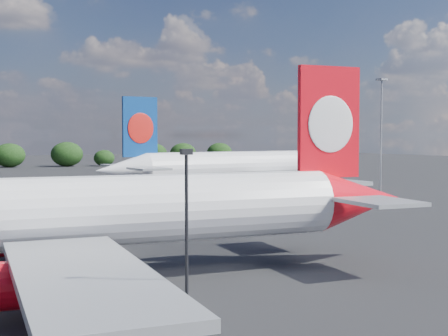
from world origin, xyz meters
TOP-DOWN VIEW (x-y plane):
  - qantas_airliner at (5.68, 11.30)m, footprint 50.38×47.99m
  - china_southern_airliner at (46.69, 60.86)m, footprint 51.20×48.63m
  - apron_lamp_post at (4.03, -6.03)m, footprint 0.55×0.30m
  - floodlight_mast_near at (74.08, 55.98)m, footprint 1.60×1.60m

SIDE VIEW (x-z plane):
  - qantas_airliner at x=5.68m, z-range -3.21..13.22m
  - china_southern_airliner at x=46.69m, z-range -3.27..13.47m
  - apron_lamp_post at x=4.03m, z-range 0.64..10.67m
  - floodlight_mast_near at x=74.08m, z-range 3.23..24.52m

